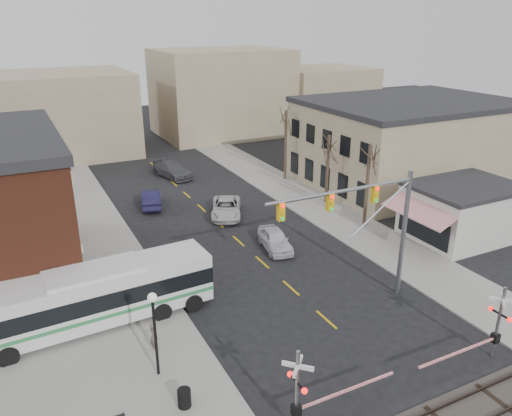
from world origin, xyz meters
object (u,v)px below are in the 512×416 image
at_px(transit_bus, 97,295).
at_px(traffic_signal_mast, 371,216).
at_px(rr_crossing_east, 492,325).
at_px(street_lamp, 154,317).
at_px(rr_crossing_west, 306,390).
at_px(trash_bin, 184,398).
at_px(car_c, 226,208).
at_px(car_d, 172,170).
at_px(car_a, 275,239).
at_px(pedestrian_near, 154,337).
at_px(car_b, 151,198).
at_px(pedestrian_far, 132,293).

xyz_separation_m(transit_bus, traffic_signal_mast, (14.63, -4.87, 3.86)).
relative_size(rr_crossing_east, street_lamp, 1.26).
relative_size(rr_crossing_west, trash_bin, 6.45).
relative_size(car_c, car_d, 0.95).
relative_size(car_a, pedestrian_near, 2.82).
bearing_deg(traffic_signal_mast, car_a, 96.93).
relative_size(car_b, car_c, 0.89).
bearing_deg(trash_bin, car_c, 61.88).
xyz_separation_m(car_a, car_c, (-0.61, 7.70, -0.02)).
relative_size(transit_bus, car_a, 2.94).
relative_size(transit_bus, street_lamp, 2.92).
bearing_deg(rr_crossing_east, street_lamp, 157.84).
relative_size(rr_crossing_east, car_c, 1.06).
bearing_deg(trash_bin, car_d, 73.07).
bearing_deg(street_lamp, traffic_signal_mast, 3.64).
xyz_separation_m(traffic_signal_mast, car_c, (-1.71, 16.77, -4.98)).
bearing_deg(transit_bus, rr_crossing_west, -61.68).
relative_size(car_a, car_c, 0.84).
bearing_deg(street_lamp, pedestrian_far, 86.80).
bearing_deg(transit_bus, car_a, 17.23).
distance_m(car_b, car_d, 9.01).
distance_m(transit_bus, car_b, 18.79).
relative_size(rr_crossing_east, car_b, 1.19).
distance_m(trash_bin, pedestrian_far, 9.11).
distance_m(car_d, pedestrian_near, 30.43).
bearing_deg(pedestrian_far, rr_crossing_west, -112.27).
height_order(rr_crossing_east, car_c, rr_crossing_east).
bearing_deg(rr_crossing_east, transit_bus, 144.89).
relative_size(car_b, pedestrian_near, 3.00).
relative_size(street_lamp, car_b, 0.94).
bearing_deg(pedestrian_near, street_lamp, 149.50).
bearing_deg(car_d, pedestrian_far, -128.40).
xyz_separation_m(transit_bus, car_c, (12.92, 11.90, -1.13)).
bearing_deg(traffic_signal_mast, rr_crossing_west, -141.13).
distance_m(rr_crossing_east, car_b, 30.43).
height_order(traffic_signal_mast, pedestrian_near, traffic_signal_mast).
bearing_deg(pedestrian_far, car_b, 29.89).
relative_size(street_lamp, car_d, 0.80).
distance_m(transit_bus, trash_bin, 8.67).
xyz_separation_m(transit_bus, car_d, (12.23, 24.90, -1.05)).
relative_size(rr_crossing_west, car_b, 1.19).
relative_size(transit_bus, trash_bin, 14.92).
distance_m(trash_bin, pedestrian_near, 4.54).
height_order(transit_bus, car_b, transit_bus).
bearing_deg(rr_crossing_west, car_a, 65.32).
xyz_separation_m(rr_crossing_west, car_a, (7.27, 15.81, -1.22)).
distance_m(car_c, pedestrian_near, 19.07).
bearing_deg(pedestrian_near, trash_bin, 160.99).
bearing_deg(car_a, traffic_signal_mast, -72.35).
distance_m(rr_crossing_west, car_a, 17.44).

